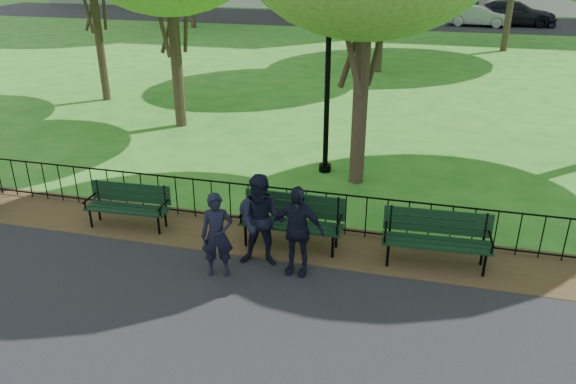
% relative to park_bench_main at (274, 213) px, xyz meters
% --- Properties ---
extents(ground, '(120.00, 120.00, 0.00)m').
position_rel_park_bench_main_xyz_m(ground, '(-0.14, -1.29, -0.69)').
color(ground, '#23671B').
extents(dirt_strip, '(60.00, 1.60, 0.01)m').
position_rel_park_bench_main_xyz_m(dirt_strip, '(-0.14, 0.21, -0.67)').
color(dirt_strip, '#322414').
rests_on(dirt_strip, ground).
extents(far_street, '(70.00, 9.00, 0.01)m').
position_rel_park_bench_main_xyz_m(far_street, '(-0.14, 33.71, -0.68)').
color(far_street, black).
rests_on(far_street, ground).
extents(iron_fence, '(24.06, 0.06, 1.00)m').
position_rel_park_bench_main_xyz_m(iron_fence, '(-0.14, 0.71, -0.19)').
color(iron_fence, black).
rests_on(iron_fence, ground).
extents(park_bench_main, '(1.94, 0.61, 1.10)m').
position_rel_park_bench_main_xyz_m(park_bench_main, '(0.00, 0.00, 0.00)').
color(park_bench_main, black).
rests_on(park_bench_main, ground).
extents(park_bench_left_a, '(1.72, 0.61, 0.96)m').
position_rel_park_bench_main_xyz_m(park_bench_left_a, '(-3.07, 0.04, -0.14)').
color(park_bench_left_a, black).
rests_on(park_bench_left_a, ground).
extents(park_bench_right_a, '(1.94, 0.69, 1.08)m').
position_rel_park_bench_main_xyz_m(park_bench_right_a, '(3.00, 0.08, -0.07)').
color(park_bench_right_a, black).
rests_on(park_bench_right_a, ground).
extents(lamppost, '(0.36, 0.36, 3.97)m').
position_rel_park_bench_main_xyz_m(lamppost, '(0.22, 3.96, 1.47)').
color(lamppost, black).
rests_on(lamppost, ground).
extents(person_left, '(0.64, 0.51, 1.53)m').
position_rel_park_bench_main_xyz_m(person_left, '(-0.66, -1.24, 0.09)').
color(person_left, black).
rests_on(person_left, asphalt_path).
extents(person_mid, '(0.88, 0.52, 1.72)m').
position_rel_park_bench_main_xyz_m(person_mid, '(-0.01, -0.73, 0.19)').
color(person_mid, black).
rests_on(person_mid, asphalt_path).
extents(person_right, '(0.97, 0.42, 1.64)m').
position_rel_park_bench_main_xyz_m(person_right, '(0.64, -0.83, 0.15)').
color(person_right, black).
rests_on(person_right, asphalt_path).
extents(taxi, '(4.91, 2.93, 1.57)m').
position_rel_park_bench_main_xyz_m(taxi, '(-3.19, 31.26, 0.11)').
color(taxi, yellow).
rests_on(taxi, far_street).
extents(sedan_silver, '(4.31, 1.91, 1.38)m').
position_rel_park_bench_main_xyz_m(sedan_silver, '(5.28, 32.24, 0.01)').
color(sedan_silver, '#A8ABAF').
rests_on(sedan_silver, far_street).
extents(sedan_dark, '(5.66, 2.60, 1.60)m').
position_rel_park_bench_main_xyz_m(sedan_dark, '(7.61, 33.33, 0.13)').
color(sedan_dark, black).
rests_on(sedan_dark, far_street).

